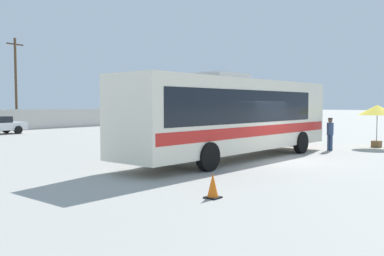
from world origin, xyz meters
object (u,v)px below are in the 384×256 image
object	(u,v)px
vendor_umbrella_near_gate_orange	(298,110)
utility_pole_near	(16,81)
attendant_by_bus_door	(330,132)
coach_bus_cream_red	(233,114)
vendor_umbrella_secondary_yellow	(377,111)
traffic_cone_on_apron	(213,186)

from	to	relation	value
vendor_umbrella_near_gate_orange	utility_pole_near	distance (m)	28.25
attendant_by_bus_door	coach_bus_cream_red	bearing A→B (deg)	161.02
attendant_by_bus_door	vendor_umbrella_near_gate_orange	world-z (taller)	vendor_umbrella_near_gate_orange
vendor_umbrella_near_gate_orange	vendor_umbrella_secondary_yellow	distance (m)	4.62
traffic_cone_on_apron	attendant_by_bus_door	bearing A→B (deg)	7.69
coach_bus_cream_red	utility_pole_near	xyz separation A→B (m)	(6.51, 29.19, 2.60)
coach_bus_cream_red	attendant_by_bus_door	world-z (taller)	coach_bus_cream_red
vendor_umbrella_near_gate_orange	vendor_umbrella_secondary_yellow	bearing A→B (deg)	-90.74
attendant_by_bus_door	vendor_umbrella_near_gate_orange	xyz separation A→B (m)	(3.28, 3.22, 1.06)
utility_pole_near	traffic_cone_on_apron	size ratio (longest dim) A/B	13.63
vendor_umbrella_secondary_yellow	traffic_cone_on_apron	size ratio (longest dim) A/B	3.63
utility_pole_near	attendant_by_bus_door	bearing A→B (deg)	-91.06
vendor_umbrella_near_gate_orange	coach_bus_cream_red	bearing A→B (deg)	-172.71
attendant_by_bus_door	utility_pole_near	size ratio (longest dim) A/B	0.19
coach_bus_cream_red	vendor_umbrella_secondary_yellow	size ratio (longest dim) A/B	5.36
vendor_umbrella_secondary_yellow	traffic_cone_on_apron	xyz separation A→B (m)	(-15.85, -0.31, -1.68)
coach_bus_cream_red	vendor_umbrella_near_gate_orange	world-z (taller)	coach_bus_cream_red
coach_bus_cream_red	traffic_cone_on_apron	bearing A→B (deg)	-150.78
vendor_umbrella_near_gate_orange	vendor_umbrella_secondary_yellow	xyz separation A→B (m)	(-0.06, -4.62, -0.02)
vendor_umbrella_near_gate_orange	traffic_cone_on_apron	distance (m)	16.74
coach_bus_cream_red	traffic_cone_on_apron	world-z (taller)	coach_bus_cream_red
vendor_umbrella_near_gate_orange	traffic_cone_on_apron	size ratio (longest dim) A/B	3.66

